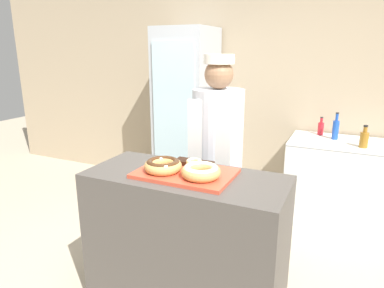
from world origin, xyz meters
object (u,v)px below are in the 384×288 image
object	(u,v)px
donut_light_glaze	(201,171)
baker_person	(217,157)
serving_tray	(185,173)
donut_mini_center	(194,162)
brownie_back_left	(183,161)
brownie_back_right	(205,165)
bottle_blue	(336,129)
bottle_red	(321,128)
beverage_fridge	(186,115)
bottle_amber	(364,139)
donut_chocolate_glaze	(163,165)
chest_freezer	(341,182)

from	to	relation	value
donut_light_glaze	baker_person	distance (m)	0.73
serving_tray	donut_mini_center	world-z (taller)	donut_mini_center
serving_tray	brownie_back_left	world-z (taller)	brownie_back_left
donut_light_glaze	brownie_back_left	size ratio (longest dim) A/B	2.55
donut_mini_center	brownie_back_right	world-z (taller)	donut_mini_center
bottle_blue	bottle_red	xyz separation A→B (m)	(-0.15, 0.14, -0.03)
donut_light_glaze	brownie_back_left	distance (m)	0.28
donut_mini_center	brownie_back_right	size ratio (longest dim) A/B	1.22
baker_person	beverage_fridge	distance (m)	1.37
serving_tray	bottle_amber	distance (m)	1.92
donut_chocolate_glaze	baker_person	bearing A→B (deg)	81.56
serving_tray	baker_person	distance (m)	0.65
beverage_fridge	bottle_red	xyz separation A→B (m)	(1.48, 0.21, -0.06)
donut_light_glaze	bottle_amber	size ratio (longest dim) A/B	1.14
brownie_back_right	bottle_blue	distance (m)	1.83
brownie_back_left	brownie_back_right	world-z (taller)	same
serving_tray	beverage_fridge	bearing A→B (deg)	115.52
serving_tray	chest_freezer	world-z (taller)	serving_tray
donut_light_glaze	brownie_back_right	xyz separation A→B (m)	(-0.05, 0.19, -0.03)
donut_light_glaze	donut_chocolate_glaze	bearing A→B (deg)	180.00
donut_light_glaze	serving_tray	bearing A→B (deg)	157.32
brownie_back_right	bottle_amber	distance (m)	1.76
serving_tray	baker_person	size ratio (longest dim) A/B	0.36
bottle_blue	bottle_amber	world-z (taller)	bottle_blue
brownie_back_left	beverage_fridge	size ratio (longest dim) A/B	0.05
donut_light_glaze	baker_person	bearing A→B (deg)	102.83
beverage_fridge	donut_chocolate_glaze	bearing A→B (deg)	-68.70
brownie_back_right	beverage_fridge	distance (m)	1.85
brownie_back_left	brownie_back_right	distance (m)	0.17
donut_light_glaze	beverage_fridge	world-z (taller)	beverage_fridge
serving_tray	donut_light_glaze	bearing A→B (deg)	-22.68
donut_light_glaze	chest_freezer	bearing A→B (deg)	66.66
donut_chocolate_glaze	beverage_fridge	world-z (taller)	beverage_fridge
donut_chocolate_glaze	bottle_red	bearing A→B (deg)	68.66
brownie_back_right	bottle_blue	bearing A→B (deg)	66.79
donut_light_glaze	bottle_red	size ratio (longest dim) A/B	1.25
donut_mini_center	bottle_red	xyz separation A→B (m)	(0.65, 1.82, -0.08)
donut_light_glaze	brownie_back_left	bearing A→B (deg)	139.11
donut_chocolate_glaze	brownie_back_right	bearing A→B (deg)	40.89
donut_mini_center	bottle_amber	size ratio (longest dim) A/B	0.55
donut_chocolate_glaze	donut_mini_center	distance (m)	0.23
serving_tray	bottle_blue	size ratio (longest dim) A/B	2.22
brownie_back_left	chest_freezer	bearing A→B (deg)	58.48
brownie_back_right	bottle_blue	world-z (taller)	bottle_blue
donut_light_glaze	bottle_amber	world-z (taller)	bottle_amber
donut_chocolate_glaze	baker_person	distance (m)	0.72
brownie_back_right	baker_person	xyz separation A→B (m)	(-0.11, 0.51, -0.11)
serving_tray	bottle_blue	world-z (taller)	bottle_blue
bottle_red	beverage_fridge	bearing A→B (deg)	-171.96
baker_person	chest_freezer	xyz separation A→B (m)	(0.94, 1.11, -0.46)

